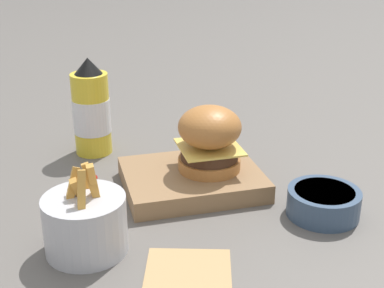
% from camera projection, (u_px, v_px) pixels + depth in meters
% --- Properties ---
extents(ground_plane, '(6.00, 6.00, 0.00)m').
position_uv_depth(ground_plane, '(228.00, 204.00, 0.88)').
color(ground_plane, '#5B5651').
extents(serving_board, '(0.23, 0.18, 0.03)m').
position_uv_depth(serving_board, '(192.00, 179.00, 0.92)').
color(serving_board, olive).
rests_on(serving_board, ground_plane).
extents(burger, '(0.11, 0.11, 0.11)m').
position_uv_depth(burger, '(210.00, 138.00, 0.90)').
color(burger, '#AD6B33').
rests_on(burger, serving_board).
extents(ketchup_bottle, '(0.07, 0.07, 0.19)m').
position_uv_depth(ketchup_bottle, '(91.00, 111.00, 1.04)').
color(ketchup_bottle, yellow).
rests_on(ketchup_bottle, ground_plane).
extents(fries_basket, '(0.12, 0.12, 0.13)m').
position_uv_depth(fries_basket, '(85.00, 223.00, 0.74)').
color(fries_basket, '#B7B7BC').
rests_on(fries_basket, ground_plane).
extents(side_bowl, '(0.11, 0.11, 0.04)m').
position_uv_depth(side_bowl, '(323.00, 202.00, 0.84)').
color(side_bowl, '#384C66').
rests_on(side_bowl, ground_plane).
extents(spoon, '(0.03, 0.15, 0.01)m').
position_uv_depth(spoon, '(198.00, 122.00, 1.21)').
color(spoon, '#B2B2B7').
rests_on(spoon, ground_plane).
extents(ketchup_puddle, '(0.04, 0.04, 0.00)m').
position_uv_depth(ketchup_puddle, '(85.00, 178.00, 0.96)').
color(ketchup_puddle, '#9E140F').
rests_on(ketchup_puddle, ground_plane).
extents(parchment_square, '(0.14, 0.14, 0.00)m').
position_uv_depth(parchment_square, '(188.00, 273.00, 0.70)').
color(parchment_square, tan).
rests_on(parchment_square, ground_plane).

